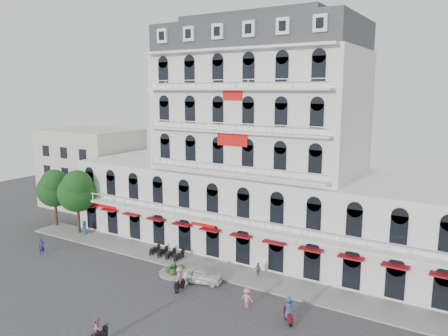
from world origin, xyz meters
TOP-DOWN VIEW (x-y plane):
  - ground at (0.00, 0.00)m, footprint 120.00×120.00m
  - sidewalk at (0.00, 9.00)m, footprint 53.00×4.00m
  - main_building at (0.00, 18.00)m, footprint 45.00×15.00m
  - flank_building_west at (-30.00, 20.00)m, footprint 14.00×10.00m
  - traffic_island at (-3.00, 6.00)m, footprint 3.20×3.20m
  - parked_scooter_row at (-6.35, 8.80)m, footprint 4.40×1.80m
  - tree_west_outer at (-25.95, 9.98)m, footprint 4.50×4.48m
  - tree_west_inner at (-20.95, 9.48)m, footprint 4.76×4.76m
  - parked_car at (0.17, 5.71)m, footprint 4.58×2.87m
  - rider_southwest at (-0.31, -6.40)m, footprint 0.62×1.70m
  - rider_east at (10.18, 3.22)m, footprint 1.26×1.35m
  - rider_center at (-0.43, 3.31)m, footprint 0.85×1.70m
  - pedestrian_left at (-20.00, 9.50)m, footprint 1.00×0.78m
  - pedestrian_mid at (4.37, 9.50)m, footprint 0.95×0.65m
  - pedestrian_right at (6.25, 3.73)m, footprint 1.11×0.66m
  - pedestrian_far at (-18.77, 2.44)m, footprint 0.66×0.78m

SIDE VIEW (x-z plane):
  - ground at x=0.00m, z-range 0.00..0.00m
  - parked_scooter_row at x=-6.35m, z-range -0.55..0.55m
  - sidewalk at x=0.00m, z-range 0.00..0.16m
  - traffic_island at x=-3.00m, z-range -0.54..1.06m
  - parked_car at x=0.17m, z-range 0.00..1.45m
  - pedestrian_mid at x=4.37m, z-range 0.00..1.51m
  - pedestrian_right at x=6.25m, z-range 0.00..1.69m
  - pedestrian_left at x=-20.00m, z-range 0.00..1.81m
  - pedestrian_far at x=-18.77m, z-range 0.00..1.82m
  - rider_southwest at x=-0.31m, z-range 0.00..2.04m
  - rider_east at x=10.18m, z-range 0.00..2.21m
  - rider_center at x=-0.43m, z-range 0.07..2.33m
  - tree_west_outer at x=-25.95m, z-range 1.47..9.23m
  - tree_west_inner at x=-20.95m, z-range 1.56..9.81m
  - flank_building_west at x=-30.00m, z-range 0.00..12.00m
  - main_building at x=0.00m, z-range -2.94..22.86m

